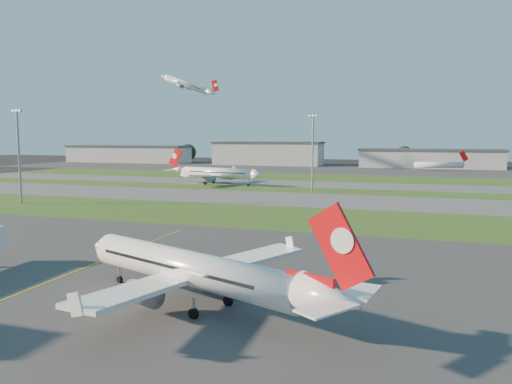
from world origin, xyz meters
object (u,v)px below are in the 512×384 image
at_px(airliner_parked, 191,270).
at_px(light_mast_centre, 313,147).
at_px(airliner_taxiing, 216,173).
at_px(mini_jet_near, 439,165).
at_px(light_mast_west, 19,150).

relative_size(airliner_parked, light_mast_centre, 1.36).
xyz_separation_m(airliner_taxiing, light_mast_centre, (39.93, -11.62, 10.43)).
bearing_deg(airliner_taxiing, airliner_parked, 123.43).
height_order(airliner_parked, airliner_taxiing, airliner_taxiing).
relative_size(airliner_taxiing, mini_jet_near, 1.41).
xyz_separation_m(mini_jet_near, light_mast_west, (-114.57, -176.26, 11.53)).
bearing_deg(airliner_taxiing, mini_jet_near, -115.95).
distance_m(airliner_taxiing, mini_jet_near, 137.64).
distance_m(airliner_parked, light_mast_centre, 118.60).
bearing_deg(airliner_parked, light_mast_west, 164.46).
relative_size(light_mast_west, light_mast_centre, 1.00).
xyz_separation_m(airliner_taxiing, light_mast_west, (-30.07, -67.62, 10.43)).
relative_size(airliner_parked, light_mast_west, 1.36).
bearing_deg(airliner_parked, light_mast_centre, 117.05).
relative_size(airliner_parked, airliner_taxiing, 0.89).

